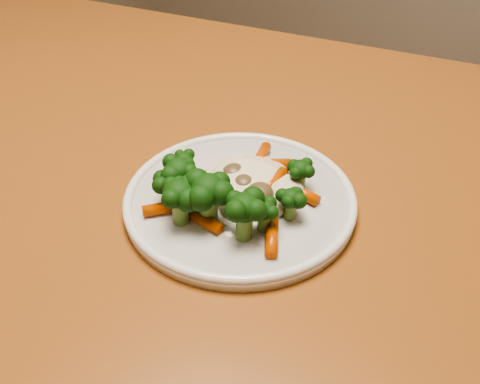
# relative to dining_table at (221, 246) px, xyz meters

# --- Properties ---
(dining_table) EXTENTS (1.35, 1.06, 0.75)m
(dining_table) POSITION_rel_dining_table_xyz_m (0.00, 0.00, 0.00)
(dining_table) COLOR #975422
(dining_table) RESTS_ON ground
(plate) EXTENTS (0.24, 0.24, 0.01)m
(plate) POSITION_rel_dining_table_xyz_m (0.05, -0.02, 0.11)
(plate) COLOR silver
(plate) RESTS_ON dining_table
(meal) EXTENTS (0.16, 0.18, 0.05)m
(meal) POSITION_rel_dining_table_xyz_m (0.04, -0.04, 0.13)
(meal) COLOR beige
(meal) RESTS_ON plate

